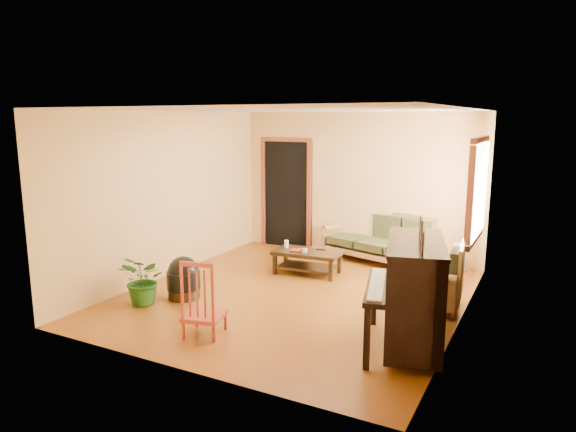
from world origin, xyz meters
The scene contains 16 objects.
floor centered at (0.00, 0.00, 0.00)m, with size 5.00×5.00×0.00m, color #68350D.
doorway centered at (-1.45, 2.48, 1.02)m, with size 1.08×0.16×2.05m, color black.
window centered at (2.21, 1.30, 1.50)m, with size 0.12×1.36×1.46m, color white.
sofa centered at (0.52, 2.20, 0.43)m, with size 2.00×0.84×0.86m, color brown.
coffee_table centered at (-0.29, 1.01, 0.19)m, with size 1.06×0.58×0.39m, color black.
armchair centered at (1.81, 0.43, 0.45)m, with size 0.86×0.90×0.90m, color brown.
piano centered at (1.91, -0.95, 0.61)m, with size 0.81×1.37×1.21m, color black.
footstool centered at (-1.34, -0.82, 0.22)m, with size 0.47×0.47×0.44m, color black.
red_chair centered at (-0.33, -1.69, 0.46)m, with size 0.43×0.47×0.92m, color maroon.
leaning_frame centered at (1.54, 2.42, 0.29)m, with size 0.44×0.10×0.58m, color #BC8D3E.
ceramic_crock centered at (1.89, 2.31, 0.13)m, with size 0.21×0.21×0.26m, color #324397.
potted_plant centered at (-1.64, -1.27, 0.35)m, with size 0.62×0.54×0.69m, color #215B1A.
book centered at (-0.53, 0.91, 0.40)m, with size 0.16×0.21×0.02m, color maroon.
candle centered at (-0.68, 1.03, 0.45)m, with size 0.07×0.07×0.12m, color white.
glass_jar centered at (-0.29, 0.90, 0.42)m, with size 0.09×0.09×0.06m, color silver.
remote centered at (-0.12, 1.16, 0.39)m, with size 0.15×0.04×0.01m, color black.
Camera 1 is at (3.14, -6.25, 2.49)m, focal length 32.00 mm.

